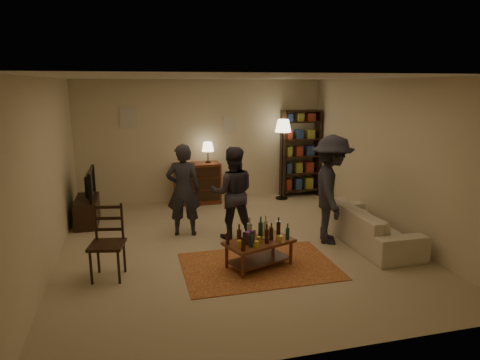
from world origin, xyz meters
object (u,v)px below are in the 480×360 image
object	(u,v)px
person_right	(232,193)
tv_stand	(87,204)
person_by_sofa	(331,190)
sofa	(369,225)
coffee_table	(258,243)
person_left	(183,190)
dining_chair	(108,239)
bookshelf	(300,152)
floor_lamp	(283,131)
dresser	(198,182)

from	to	relation	value
person_right	tv_stand	bearing A→B (deg)	-19.64
person_right	person_by_sofa	bearing A→B (deg)	168.17
sofa	person_right	size ratio (longest dim) A/B	1.31
coffee_table	person_left	bearing A→B (deg)	117.94
dining_chair	tv_stand	xyz separation A→B (m)	(-0.49, 2.46, -0.16)
dining_chair	bookshelf	bearing A→B (deg)	50.42
person_right	floor_lamp	bearing A→B (deg)	-118.22
tv_stand	person_left	size ratio (longest dim) A/B	0.65
coffee_table	person_right	world-z (taller)	person_right
dresser	person_by_sofa	world-z (taller)	person_by_sofa
dining_chair	dresser	world-z (taller)	dresser
bookshelf	sofa	size ratio (longest dim) A/B	0.97
tv_stand	person_left	xyz separation A→B (m)	(1.71, -1.04, 0.42)
dining_chair	person_by_sofa	bearing A→B (deg)	18.62
person_by_sofa	floor_lamp	bearing A→B (deg)	17.58
person_right	person_by_sofa	distance (m)	1.65
person_left	person_right	xyz separation A→B (m)	(0.79, -0.35, -0.02)
dining_chair	sofa	xyz separation A→B (m)	(4.15, 0.26, -0.24)
dining_chair	tv_stand	world-z (taller)	tv_stand
dining_chair	dresser	xyz separation A→B (m)	(1.76, 3.38, -0.07)
dining_chair	tv_stand	size ratio (longest dim) A/B	0.98
floor_lamp	person_by_sofa	xyz separation A→B (m)	(-0.15, -2.78, -0.66)
floor_lamp	person_left	world-z (taller)	floor_lamp
bookshelf	person_right	xyz separation A→B (m)	(-2.19, -2.37, -0.24)
coffee_table	sofa	distance (m)	2.13
sofa	person_left	bearing A→B (deg)	68.54
sofa	coffee_table	bearing A→B (deg)	103.05
person_left	dining_chair	bearing A→B (deg)	59.82
dresser	person_right	bearing A→B (deg)	-83.98
coffee_table	sofa	size ratio (longest dim) A/B	0.53
tv_stand	floor_lamp	distance (m)	4.42
tv_stand	floor_lamp	xyz separation A→B (m)	(4.18, 0.79, 1.17)
coffee_table	dresser	distance (m)	3.61
coffee_table	floor_lamp	bearing A→B (deg)	65.10
coffee_table	sofa	xyz separation A→B (m)	(2.07, 0.48, -0.07)
dining_chair	person_by_sofa	xyz separation A→B (m)	(3.54, 0.47, 0.36)
tv_stand	person_left	world-z (taller)	person_left
dresser	person_right	xyz separation A→B (m)	(0.24, -2.31, 0.32)
person_left	person_by_sofa	distance (m)	2.51
person_left	tv_stand	bearing A→B (deg)	-21.07
person_left	person_right	world-z (taller)	person_left
coffee_table	dresser	size ratio (longest dim) A/B	0.81
dining_chair	floor_lamp	world-z (taller)	floor_lamp
tv_stand	coffee_table	bearing A→B (deg)	-46.16
tv_stand	person_left	distance (m)	2.05
person_by_sofa	coffee_table	bearing A→B (deg)	135.99
tv_stand	dining_chair	bearing A→B (deg)	-78.69
dining_chair	person_by_sofa	distance (m)	3.59
dining_chair	sofa	size ratio (longest dim) A/B	0.50
bookshelf	dresser	bearing A→B (deg)	-178.43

